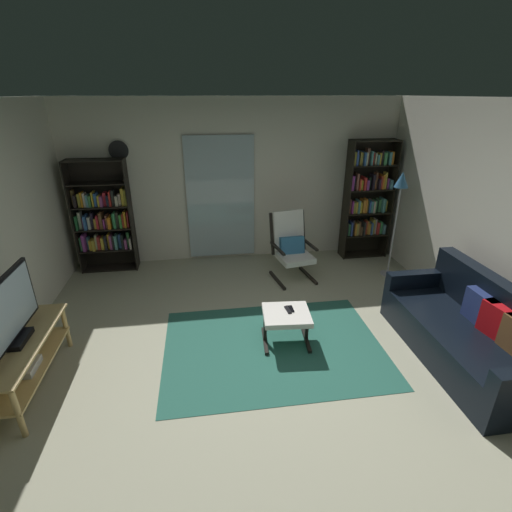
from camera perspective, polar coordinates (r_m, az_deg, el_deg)
name	(u,v)px	position (r m, az deg, el deg)	size (l,w,h in m)	color
ground_plane	(264,362)	(4.14, 1.25, -15.94)	(7.02, 7.02, 0.00)	#ACAA8F
wall_back	(236,182)	(6.21, -3.10, 11.22)	(5.60, 0.06, 2.60)	silver
glass_door_panel	(221,199)	(6.19, -5.41, 8.72)	(1.10, 0.01, 2.00)	silver
area_rug	(273,347)	(4.35, 2.67, -13.68)	(2.44, 1.75, 0.01)	#296354
tv_stand	(21,358)	(4.26, -32.29, -13.05)	(0.49, 1.33, 0.53)	tan
television	(8,314)	(4.03, -33.70, -7.34)	(0.20, 1.02, 0.63)	black
bookshelf_near_tv	(104,219)	(6.29, -22.24, 5.31)	(0.86, 0.30, 1.76)	black
bookshelf_near_sofa	(367,197)	(6.56, 16.62, 8.60)	(0.77, 0.30, 1.97)	black
leather_sofa	(469,333)	(4.60, 29.85, -10.21)	(0.83, 1.94, 0.89)	black
lounge_armchair	(291,244)	(5.67, 5.42, 1.79)	(0.67, 0.74, 1.02)	black
ottoman	(286,318)	(4.26, 4.67, -9.41)	(0.56, 0.52, 0.39)	white
tv_remote	(288,310)	(4.25, 4.90, -8.19)	(0.04, 0.14, 0.02)	black
cell_phone	(290,309)	(4.28, 5.25, -8.06)	(0.07, 0.14, 0.01)	black
floor_lamp_by_shelf	(400,193)	(5.85, 21.18, 9.00)	(0.22, 0.22, 1.62)	#A5A5AD
wall_clock	(119,150)	(6.14, -20.29, 14.92)	(0.29, 0.03, 0.29)	silver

